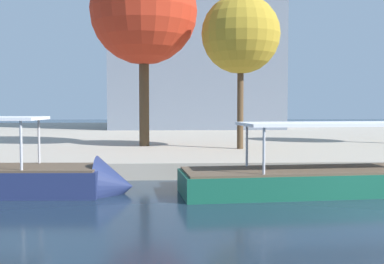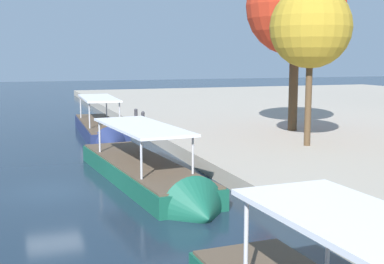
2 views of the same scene
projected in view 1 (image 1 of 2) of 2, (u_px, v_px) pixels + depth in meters
dock_promenade at (239, 135)px, 49.77m from camera, size 120.00×55.00×0.78m
tour_boat_1 at (364, 183)px, 19.03m from camera, size 13.97×4.14×3.91m
tree_0 at (240, 33)px, 29.13m from camera, size 4.81×4.81×9.43m
tree_2 at (142, 12)px, 31.15m from camera, size 7.03×7.03×12.39m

